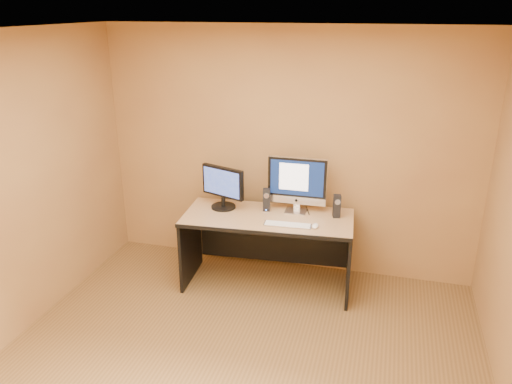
% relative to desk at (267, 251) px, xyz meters
% --- Properties ---
extents(floor, '(4.00, 4.00, 0.00)m').
position_rel_desk_xyz_m(floor, '(0.07, -1.47, -0.39)').
color(floor, brown).
rests_on(floor, ground).
extents(walls, '(4.00, 4.00, 2.60)m').
position_rel_desk_xyz_m(walls, '(0.07, -1.47, 0.91)').
color(walls, olive).
rests_on(walls, ground).
extents(ceiling, '(4.00, 4.00, 0.00)m').
position_rel_desk_xyz_m(ceiling, '(0.07, -1.47, 2.21)').
color(ceiling, white).
rests_on(ceiling, walls).
extents(desk, '(1.74, 0.86, 0.78)m').
position_rel_desk_xyz_m(desk, '(0.00, 0.00, 0.00)').
color(desk, tan).
rests_on(desk, ground).
extents(imac, '(0.61, 0.23, 0.58)m').
position_rel_desk_xyz_m(imac, '(0.25, 0.20, 0.68)').
color(imac, '#BCBBC0').
rests_on(imac, desk).
extents(second_monitor, '(0.56, 0.41, 0.44)m').
position_rel_desk_xyz_m(second_monitor, '(-0.50, 0.10, 0.61)').
color(second_monitor, black).
rests_on(second_monitor, desk).
extents(speaker_left, '(0.08, 0.09, 0.23)m').
position_rel_desk_xyz_m(speaker_left, '(-0.05, 0.15, 0.51)').
color(speaker_left, black).
rests_on(speaker_left, desk).
extents(speaker_right, '(0.09, 0.09, 0.23)m').
position_rel_desk_xyz_m(speaker_right, '(0.66, 0.17, 0.51)').
color(speaker_right, black).
rests_on(speaker_right, desk).
extents(keyboard, '(0.46, 0.15, 0.02)m').
position_rel_desk_xyz_m(keyboard, '(0.24, -0.17, 0.40)').
color(keyboard, '#B6B6BA').
rests_on(keyboard, desk).
extents(mouse, '(0.06, 0.11, 0.04)m').
position_rel_desk_xyz_m(mouse, '(0.50, -0.14, 0.41)').
color(mouse, white).
rests_on(mouse, desk).
extents(cable_a, '(0.08, 0.22, 0.01)m').
position_rel_desk_xyz_m(cable_a, '(0.36, 0.25, 0.39)').
color(cable_a, black).
rests_on(cable_a, desk).
extents(cable_b, '(0.06, 0.18, 0.01)m').
position_rel_desk_xyz_m(cable_b, '(0.19, 0.29, 0.39)').
color(cable_b, black).
rests_on(cable_b, desk).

